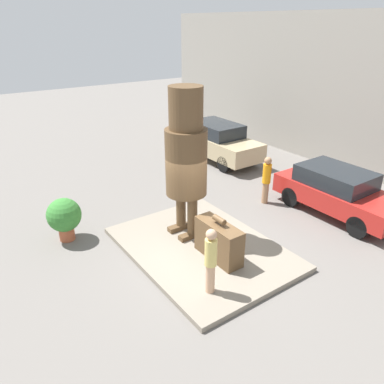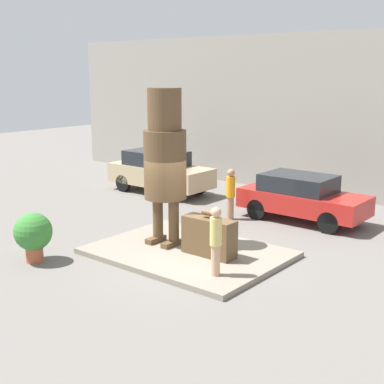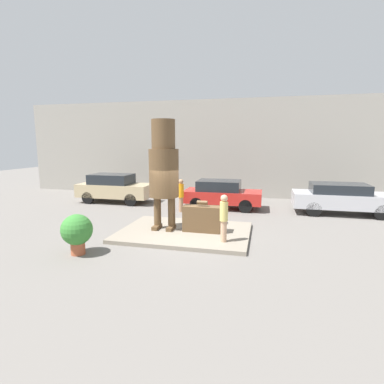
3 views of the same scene
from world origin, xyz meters
TOP-DOWN VIEW (x-y plane):
  - ground_plane at (0.00, 0.00)m, footprint 60.00×60.00m
  - pedestal at (0.00, 0.00)m, footprint 4.97×3.67m
  - statue_figure at (-0.85, 0.07)m, footprint 1.15×1.15m
  - giant_suitcase at (0.68, 0.04)m, footprint 1.46×0.51m
  - tourist at (1.65, -0.98)m, footprint 0.28×0.28m
  - parked_car_tan at (-5.72, 5.14)m, footprint 4.36×1.76m
  - parked_car_red at (0.73, 4.98)m, footprint 4.12×1.76m
  - planter_pot at (-2.75, -2.88)m, footprint 0.98×0.98m
  - worker_hivis at (-1.17, 3.64)m, footprint 0.29×0.29m

SIDE VIEW (x-z plane):
  - ground_plane at x=0.00m, z-range 0.00..0.00m
  - pedestal at x=0.00m, z-range 0.00..0.14m
  - giant_suitcase at x=0.68m, z-range 0.04..1.25m
  - planter_pot at x=-2.75m, z-range 0.11..1.42m
  - parked_car_red at x=0.73m, z-range 0.05..1.57m
  - parked_car_tan at x=-5.72m, z-range 0.05..1.74m
  - worker_hivis at x=-1.17m, z-range 0.08..1.78m
  - tourist at x=1.65m, z-range 0.22..1.87m
  - statue_figure at x=-0.85m, z-range 0.50..4.76m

